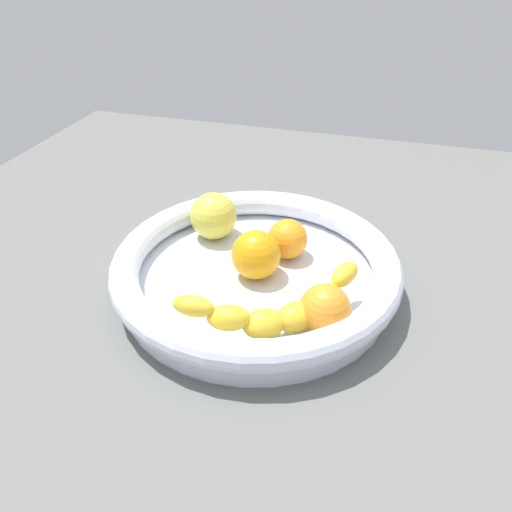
{
  "coord_description": "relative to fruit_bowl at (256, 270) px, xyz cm",
  "views": [
    {
      "loc": [
        -15.18,
        51.98,
        44.4
      ],
      "look_at": [
        0.0,
        0.0,
        8.16
      ],
      "focal_mm": 35.8,
      "sensor_mm": 36.0,
      "label": 1
    }
  ],
  "objects": [
    {
      "name": "orange_mid_left",
      "position": [
        -0.33,
        0.22,
        2.32
      ],
      "size": [
        6.37,
        6.37,
        6.37
      ],
      "primitive_type": "sphere",
      "color": "orange",
      "rests_on": "fruit_bowl"
    },
    {
      "name": "apple_yellow",
      "position": [
        8.6,
        -7.66,
        2.51
      ],
      "size": [
        6.74,
        6.74,
        6.74
      ],
      "primitive_type": "sphere",
      "color": "#D7CE46",
      "rests_on": "fruit_bowl"
    },
    {
      "name": "kitchen_counter",
      "position": [
        0.0,
        0.0,
        -4.52
      ],
      "size": [
        120.0,
        120.0,
        3.0
      ],
      "primitive_type": "cube",
      "color": "slate",
      "rests_on": "ground"
    },
    {
      "name": "orange_front",
      "position": [
        -10.27,
        7.92,
        2.04
      ],
      "size": [
        5.81,
        5.81,
        5.81
      ],
      "primitive_type": "sphere",
      "color": "orange",
      "rests_on": "fruit_bowl"
    },
    {
      "name": "banana_draped_left",
      "position": [
        -5.31,
        9.81,
        2.42
      ],
      "size": [
        19.01,
        14.36,
        5.18
      ],
      "color": "yellow",
      "rests_on": "fruit_bowl"
    },
    {
      "name": "fruit_bowl",
      "position": [
        0.0,
        0.0,
        0.0
      ],
      "size": [
        37.26,
        37.26,
        5.85
      ],
      "color": "silver",
      "rests_on": "kitchen_counter"
    },
    {
      "name": "orange_mid_right",
      "position": [
        -2.82,
        -5.55,
        1.88
      ],
      "size": [
        5.48,
        5.48,
        5.48
      ],
      "primitive_type": "sphere",
      "color": "orange",
      "rests_on": "fruit_bowl"
    }
  ]
}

